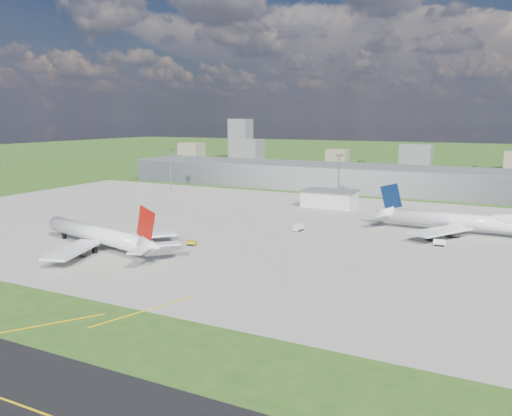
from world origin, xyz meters
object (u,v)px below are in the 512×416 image
at_px(van_white_far, 439,243).
at_px(airliner_blue_quad, 470,222).
at_px(van_white_near, 298,228).
at_px(airliner_red_twin, 100,236).
at_px(tug_yellow, 191,243).

bearing_deg(van_white_far, airliner_blue_quad, 66.67).
bearing_deg(van_white_far, van_white_near, 175.00).
distance_m(airliner_red_twin, van_white_near, 76.61).
relative_size(airliner_red_twin, tug_yellow, 17.55).
bearing_deg(van_white_far, tug_yellow, -158.75).
bearing_deg(tug_yellow, van_white_near, 41.37).
distance_m(van_white_near, van_white_far, 53.77).
xyz_separation_m(tug_yellow, van_white_near, (25.56, 38.80, 0.48)).
relative_size(airliner_blue_quad, van_white_far, 16.33).
bearing_deg(tug_yellow, airliner_blue_quad, 20.26).
xyz_separation_m(airliner_red_twin, van_white_far, (104.97, 56.49, -3.71)).
distance_m(airliner_red_twin, van_white_far, 119.26).
xyz_separation_m(airliner_red_twin, airliner_blue_quad, (113.14, 80.55, 0.30)).
bearing_deg(van_white_far, airliner_red_twin, -156.30).
xyz_separation_m(airliner_red_twin, tug_yellow, (25.64, 18.07, -3.95)).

